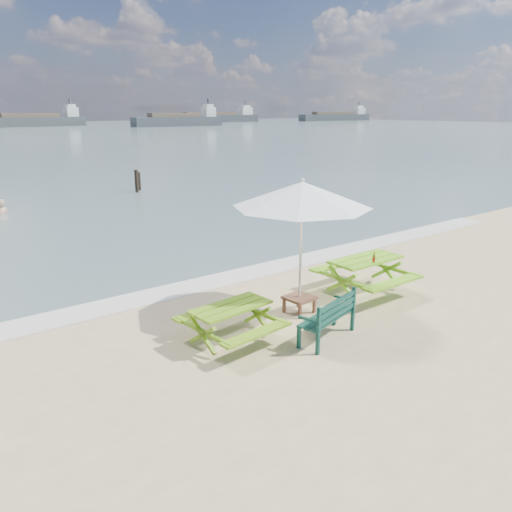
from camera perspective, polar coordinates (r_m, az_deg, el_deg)
foam_strip at (r=12.08m, az=-3.56°, el=-2.58°), size 22.00×0.90×0.01m
picnic_table_left at (r=8.80m, az=-2.86°, el=-7.83°), size 1.56×1.71×0.68m
picnic_table_right at (r=11.31m, az=12.34°, el=-2.27°), size 1.69×1.87×0.80m
park_bench at (r=9.02m, az=8.07°, el=-7.90°), size 1.38×0.75×0.81m
side_table at (r=10.09m, az=4.96°, el=-5.50°), size 0.58×0.58×0.35m
patio_umbrella at (r=9.48m, az=5.29°, el=7.02°), size 2.92×2.92×2.64m
beer_bottle at (r=10.88m, az=13.31°, el=-0.34°), size 0.06×0.06×0.24m
swimmer at (r=21.99m, az=-27.00°, el=3.65°), size 0.70×0.56×1.69m
mooring_pilings at (r=25.60m, az=-13.36°, el=8.11°), size 0.57×0.77×1.31m
cargo_ships at (r=141.65m, az=-9.82°, el=15.13°), size 152.45×31.39×4.40m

